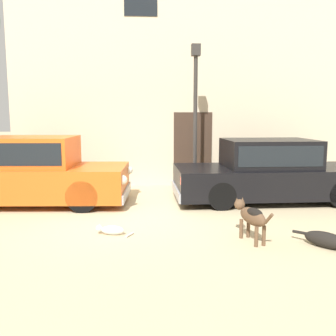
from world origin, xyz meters
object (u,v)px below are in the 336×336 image
at_px(parked_sedan_nearest, 34,171).
at_px(stray_dog_tan, 331,240).
at_px(parked_sedan_second, 269,171).
at_px(stray_cat, 111,230).
at_px(stray_dog_spotted, 251,216).
at_px(street_lamp, 195,99).

distance_m(parked_sedan_nearest, stray_dog_tan, 6.28).
xyz_separation_m(parked_sedan_second, stray_cat, (-3.52, -2.37, -0.63)).
bearing_deg(stray_dog_spotted, stray_cat, 61.54).
distance_m(parked_sedan_nearest, street_lamp, 4.25).
height_order(stray_dog_spotted, street_lamp, street_lamp).
xyz_separation_m(parked_sedan_nearest, street_lamp, (3.80, 0.91, 1.66)).
relative_size(parked_sedan_second, stray_dog_spotted, 4.46).
distance_m(stray_dog_spotted, street_lamp, 4.27).
xyz_separation_m(stray_dog_tan, stray_cat, (-3.39, 0.89, -0.06)).
bearing_deg(stray_dog_tan, parked_sedan_second, 137.16).
distance_m(parked_sedan_nearest, parked_sedan_second, 5.46).
height_order(parked_sedan_second, stray_cat, parked_sedan_second).
bearing_deg(street_lamp, stray_cat, -119.60).
bearing_deg(parked_sedan_second, stray_cat, -146.87).
height_order(parked_sedan_nearest, stray_dog_spotted, parked_sedan_nearest).
bearing_deg(stray_cat, parked_sedan_second, -135.23).
distance_m(stray_cat, street_lamp, 4.44).
distance_m(stray_dog_spotted, stray_cat, 2.35).
height_order(stray_dog_tan, street_lamp, street_lamp).
bearing_deg(street_lamp, stray_dog_spotted, -83.78).
relative_size(parked_sedan_second, street_lamp, 1.23).
relative_size(stray_dog_tan, street_lamp, 0.23).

